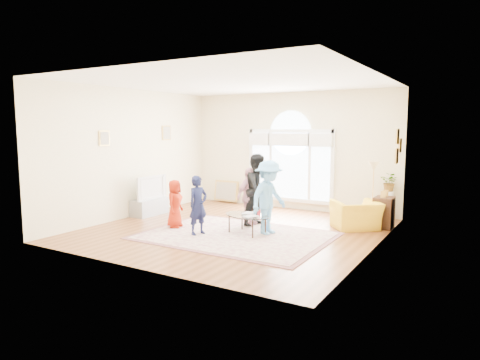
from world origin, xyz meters
The scene contains 18 objects.
ground centered at (0.00, 0.00, 0.00)m, with size 6.00×6.00×0.00m, color brown.
room_shell centered at (0.01, 2.83, 1.57)m, with size 6.00×6.00×6.00m.
area_rug centered at (0.29, -0.42, 0.01)m, with size 3.60×2.60×0.02m, color beige.
rug_border centered at (0.29, -0.42, 0.01)m, with size 3.80×2.80×0.01m, color #7F4E50.
tv_console centered at (-2.75, 0.30, 0.21)m, with size 0.45×1.00×0.42m, color gray.
television centered at (-2.74, 0.30, 0.72)m, with size 0.17×1.04×0.60m.
coffee_table centered at (0.44, -0.18, 0.40)m, with size 1.21×0.93×0.54m.
armchair centered at (2.28, 1.47, 0.31)m, with size 0.97×0.84×0.63m, color gold.
side_cabinet centered at (2.78, 1.91, 0.35)m, with size 0.40×0.50×0.70m, color black.
floor_lamp centered at (2.57, 1.69, 1.28)m, with size 0.31×0.31×1.51m.
plant_pedestal centered at (2.70, 2.85, 0.35)m, with size 0.20×0.20×0.70m, color white.
potted_plant centered at (2.70, 2.85, 0.93)m, with size 0.42×0.36×0.46m, color #33722D.
leaning_picture centered at (-2.04, 2.90, 0.00)m, with size 0.80×0.05×0.62m, color tan.
child_red centered at (-1.26, -0.49, 0.56)m, with size 0.52×0.34×1.07m, color #A11E0A.
child_navy centered at (-0.42, -0.75, 0.64)m, with size 0.45×0.30×1.23m, color #13183B.
child_black centered at (0.27, 0.63, 0.84)m, with size 0.79×0.62×1.64m, color black.
child_pink centered at (0.06, 0.54, 0.68)m, with size 0.77×0.32×1.32m, color pink.
child_blue centered at (0.83, 0.03, 0.80)m, with size 1.00×0.58×1.55m, color #64AEEE.
Camera 1 is at (4.80, -7.86, 2.24)m, focal length 32.00 mm.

